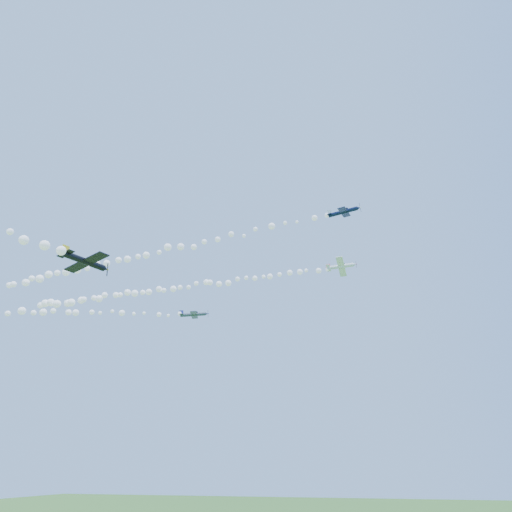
% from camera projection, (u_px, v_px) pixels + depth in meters
% --- Properties ---
extents(plane_white, '(7.08, 7.24, 2.17)m').
position_uv_depth(plane_white, '(341.00, 266.00, 96.76)').
color(plane_white, white).
extents(smoke_trail_white, '(82.28, 6.32, 2.98)m').
position_uv_depth(smoke_trail_white, '(169.00, 289.00, 108.07)').
color(smoke_trail_white, white).
extents(plane_navy, '(6.38, 6.49, 2.10)m').
position_uv_depth(plane_navy, '(344.00, 212.00, 78.14)').
color(plane_navy, '#0B1433').
extents(smoke_trail_navy, '(84.44, 14.69, 2.53)m').
position_uv_depth(smoke_trail_navy, '(143.00, 255.00, 93.68)').
color(smoke_trail_navy, white).
extents(plane_grey, '(6.47, 6.84, 1.79)m').
position_uv_depth(plane_grey, '(194.00, 314.00, 94.25)').
color(plane_grey, '#3A4654').
extents(smoke_trail_grey, '(71.81, 25.26, 3.00)m').
position_uv_depth(smoke_trail_grey, '(8.00, 312.00, 91.74)').
color(smoke_trail_grey, white).
extents(plane_black, '(7.40, 6.99, 1.91)m').
position_uv_depth(plane_black, '(86.00, 262.00, 55.02)').
color(plane_black, black).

